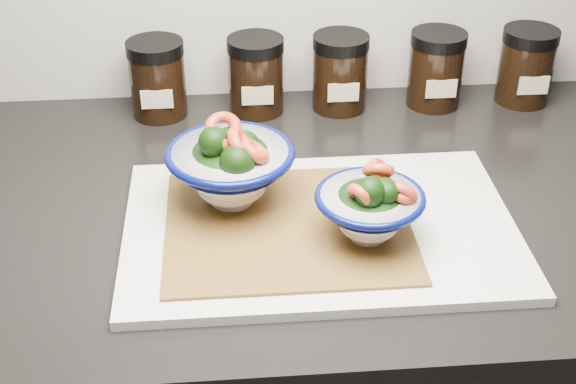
{
  "coord_description": "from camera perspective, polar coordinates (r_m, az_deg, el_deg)",
  "views": [
    {
      "loc": [
        -0.15,
        0.62,
        1.45
      ],
      "look_at": [
        -0.08,
        1.37,
        0.96
      ],
      "focal_mm": 50.0,
      "sensor_mm": 36.0,
      "label": 1
    }
  ],
  "objects": [
    {
      "name": "countertop",
      "position": [
        1.01,
        4.39,
        -1.13
      ],
      "size": [
        3.5,
        0.6,
        0.04
      ],
      "primitive_type": "cube",
      "color": "black",
      "rests_on": "cabinet"
    },
    {
      "name": "bowl_right",
      "position": [
        0.88,
        5.91,
        -1.09
      ],
      "size": [
        0.12,
        0.12,
        0.09
      ],
      "rotation": [
        0.0,
        0.0,
        0.02
      ],
      "color": "white",
      "rests_on": "bamboo_mat"
    },
    {
      "name": "cutting_board",
      "position": [
        0.93,
        2.28,
        -2.59
      ],
      "size": [
        0.45,
        0.3,
        0.01
      ],
      "primitive_type": "cube",
      "color": "silver",
      "rests_on": "countertop"
    },
    {
      "name": "spice_jar_a",
      "position": [
        1.18,
        -9.26,
        7.96
      ],
      "size": [
        0.08,
        0.08,
        0.11
      ],
      "color": "black",
      "rests_on": "countertop"
    },
    {
      "name": "spice_jar_e",
      "position": [
        1.26,
        16.59,
        8.6
      ],
      "size": [
        0.08,
        0.08,
        0.11
      ],
      "color": "black",
      "rests_on": "countertop"
    },
    {
      "name": "bamboo_mat",
      "position": [
        0.92,
        0.0,
        -2.41
      ],
      "size": [
        0.28,
        0.24,
        0.0
      ],
      "primitive_type": "cube",
      "color": "olive",
      "rests_on": "cutting_board"
    },
    {
      "name": "spice_jar_b",
      "position": [
        1.17,
        -2.29,
        8.3
      ],
      "size": [
        0.08,
        0.08,
        0.11
      ],
      "color": "black",
      "rests_on": "countertop"
    },
    {
      "name": "bowl_left",
      "position": [
        0.94,
        -4.07,
        1.85
      ],
      "size": [
        0.15,
        0.15,
        0.11
      ],
      "rotation": [
        0.0,
        0.0,
        -0.28
      ],
      "color": "white",
      "rests_on": "bamboo_mat"
    },
    {
      "name": "spice_jar_c",
      "position": [
        1.19,
        3.72,
        8.5
      ],
      "size": [
        0.08,
        0.08,
        0.11
      ],
      "color": "black",
      "rests_on": "countertop"
    },
    {
      "name": "spice_jar_d",
      "position": [
        1.21,
        10.47,
        8.61
      ],
      "size": [
        0.08,
        0.08,
        0.11
      ],
      "color": "black",
      "rests_on": "countertop"
    }
  ]
}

